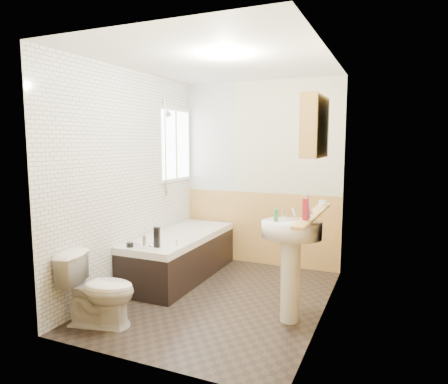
{
  "coord_description": "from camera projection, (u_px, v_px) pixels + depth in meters",
  "views": [
    {
      "loc": [
        1.7,
        -3.79,
        1.69
      ],
      "look_at": [
        0.0,
        0.15,
        1.15
      ],
      "focal_mm": 32.0,
      "sensor_mm": 36.0,
      "label": 1
    }
  ],
  "objects": [
    {
      "name": "sink",
      "position": [
        291.0,
        251.0,
        3.71
      ],
      "size": [
        0.56,
        0.45,
        1.08
      ],
      "rotation": [
        0.0,
        0.0,
        0.02
      ],
      "color": "white",
      "rests_on": "floor"
    },
    {
      "name": "pine_shelf",
      "position": [
        313.0,
        215.0,
        3.58
      ],
      "size": [
        0.1,
        1.29,
        0.03
      ],
      "primitive_type": "cube",
      "color": "#DEAB5B",
      "rests_on": "wall_right"
    },
    {
      "name": "cream_jar",
      "position": [
        130.0,
        245.0,
        4.34
      ],
      "size": [
        0.08,
        0.08,
        0.05
      ],
      "primitive_type": "cylinder",
      "rotation": [
        0.0,
        0.0,
        0.06
      ],
      "color": "black",
      "rests_on": "bathtub"
    },
    {
      "name": "wainscot_back",
      "position": [
        259.0,
        228.0,
        5.53
      ],
      "size": [
        2.2,
        0.01,
        1.0
      ],
      "primitive_type": "cube",
      "color": "#DEAB5B",
      "rests_on": "wall_back"
    },
    {
      "name": "soap_bottle",
      "position": [
        308.0,
        220.0,
        3.56
      ],
      "size": [
        0.11,
        0.18,
        0.08
      ],
      "primitive_type": "imported",
      "rotation": [
        0.0,
        0.0,
        0.21
      ],
      "color": "orange",
      "rests_on": "sink"
    },
    {
      "name": "blue_gel",
      "position": [
        157.0,
        237.0,
        4.3
      ],
      "size": [
        0.07,
        0.05,
        0.23
      ],
      "primitive_type": "cube",
      "rotation": [
        0.0,
        0.0,
        0.14
      ],
      "color": "black",
      "rests_on": "bathtub"
    },
    {
      "name": "tile_return_back",
      "position": [
        212.0,
        138.0,
        5.66
      ],
      "size": [
        0.75,
        0.01,
        1.5
      ],
      "primitive_type": "cube",
      "color": "white",
      "rests_on": "wall_back"
    },
    {
      "name": "bathtub",
      "position": [
        181.0,
        254.0,
        5.0
      ],
      "size": [
        0.7,
        1.76,
        0.69
      ],
      "color": "black",
      "rests_on": "floor"
    },
    {
      "name": "floor",
      "position": [
        219.0,
        299.0,
        4.33
      ],
      "size": [
        2.8,
        2.8,
        0.0
      ],
      "primitive_type": "plane",
      "color": "black",
      "rests_on": "ground"
    },
    {
      "name": "toilet",
      "position": [
        99.0,
        290.0,
        3.67
      ],
      "size": [
        0.75,
        0.52,
        0.67
      ],
      "primitive_type": "imported",
      "rotation": [
        0.0,
        0.0,
        1.78
      ],
      "color": "white",
      "rests_on": "floor"
    },
    {
      "name": "wall_back",
      "position": [
        260.0,
        174.0,
        5.46
      ],
      "size": [
        2.2,
        0.02,
        2.5
      ],
      "primitive_type": "cube",
      "color": "beige",
      "rests_on": "ground"
    },
    {
      "name": "black_jar",
      "position": [
        323.0,
        203.0,
        4.01
      ],
      "size": [
        0.08,
        0.08,
        0.05
      ],
      "primitive_type": "cylinder",
      "rotation": [
        0.0,
        0.0,
        0.03
      ],
      "color": "silver",
      "rests_on": "pine_shelf"
    },
    {
      "name": "ceiling",
      "position": [
        218.0,
        61.0,
        4.02
      ],
      "size": [
        2.8,
        2.8,
        0.0
      ],
      "primitive_type": "plane",
      "rotation": [
        3.14,
        0.0,
        0.0
      ],
      "color": "white",
      "rests_on": "ground"
    },
    {
      "name": "window",
      "position": [
        176.0,
        145.0,
        5.41
      ],
      "size": [
        0.03,
        0.79,
        0.99
      ],
      "color": "white",
      "rests_on": "wall_left"
    },
    {
      "name": "tile_cladding_left",
      "position": [
        132.0,
        180.0,
        4.6
      ],
      "size": [
        0.01,
        2.8,
        2.5
      ],
      "primitive_type": "cube",
      "color": "white",
      "rests_on": "wall_left"
    },
    {
      "name": "wall_left",
      "position": [
        131.0,
        180.0,
        4.61
      ],
      "size": [
        0.02,
        2.8,
        2.5
      ],
      "primitive_type": "cube",
      "color": "beige",
      "rests_on": "ground"
    },
    {
      "name": "foam_can",
      "position": [
        305.0,
        209.0,
        3.24
      ],
      "size": [
        0.07,
        0.07,
        0.18
      ],
      "primitive_type": "cylinder",
      "rotation": [
        0.0,
        0.0,
        0.39
      ],
      "color": "maroon",
      "rests_on": "pine_shelf"
    },
    {
      "name": "wall_right",
      "position": [
        326.0,
        189.0,
        3.74
      ],
      "size": [
        0.02,
        2.8,
        2.5
      ],
      "primitive_type": "cube",
      "color": "beige",
      "rests_on": "ground"
    },
    {
      "name": "orange_bottle",
      "position": [
        177.0,
        243.0,
        4.37
      ],
      "size": [
        0.03,
        0.03,
        0.08
      ],
      "primitive_type": "cylinder",
      "rotation": [
        0.0,
        0.0,
        0.38
      ],
      "color": "silver",
      "rests_on": "bathtub"
    },
    {
      "name": "medicine_cabinet",
      "position": [
        315.0,
        127.0,
        3.58
      ],
      "size": [
        0.16,
        0.61,
        0.55
      ],
      "color": "#DEAB5B",
      "rests_on": "wall_right"
    },
    {
      "name": "clear_bottle",
      "position": [
        276.0,
        215.0,
        3.67
      ],
      "size": [
        0.05,
        0.05,
        0.11
      ],
      "primitive_type": "cylinder",
      "rotation": [
        0.0,
        0.0,
        -0.22
      ],
      "color": "#388447",
      "rests_on": "sink"
    },
    {
      "name": "wainscot_right",
      "position": [
        321.0,
        266.0,
        3.84
      ],
      "size": [
        0.01,
        2.8,
        1.0
      ],
      "primitive_type": "cube",
      "color": "#DEAB5B",
      "rests_on": "wall_right"
    },
    {
      "name": "shower_riser",
      "position": [
        166.0,
        139.0,
        5.13
      ],
      "size": [
        0.11,
        0.08,
        1.27
      ],
      "color": "silver",
      "rests_on": "wall_left"
    },
    {
      "name": "green_bottle",
      "position": [
        308.0,
        205.0,
        3.33
      ],
      "size": [
        0.05,
        0.05,
        0.22
      ],
      "primitive_type": "cone",
      "rotation": [
        0.0,
        0.0,
        0.29
      ],
      "color": "#19339E",
      "rests_on": "pine_shelf"
    },
    {
      "name": "wainscot_front",
      "position": [
        143.0,
        301.0,
        3.0
      ],
      "size": [
        2.2,
        0.01,
        1.0
      ],
      "primitive_type": "cube",
      "color": "#DEAB5B",
      "rests_on": "wall_front"
    },
    {
      "name": "wall_front",
      "position": [
        139.0,
        203.0,
        2.89
      ],
      "size": [
        2.2,
        0.02,
        2.5
      ],
      "primitive_type": "cube",
      "color": "beige",
      "rests_on": "ground"
    }
  ]
}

